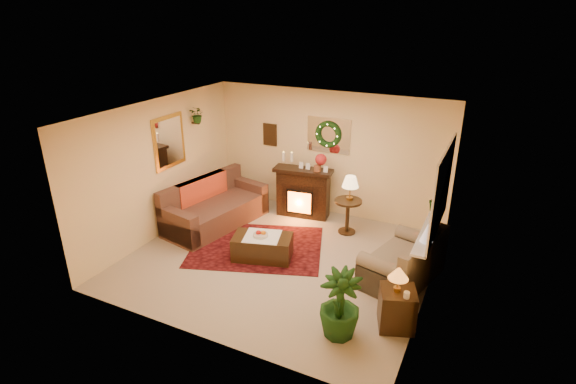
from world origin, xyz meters
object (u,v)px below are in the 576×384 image
at_px(loveseat, 403,257).
at_px(sofa, 216,205).
at_px(fireplace, 303,191).
at_px(side_table_round, 347,217).
at_px(coffee_table, 263,247).
at_px(end_table_square, 397,310).

bearing_deg(loveseat, sofa, -169.88).
height_order(fireplace, side_table_round, fireplace).
xyz_separation_m(loveseat, coffee_table, (-2.34, -0.40, -0.21)).
height_order(sofa, fireplace, fireplace).
bearing_deg(sofa, fireplace, 51.25).
distance_m(loveseat, end_table_square, 1.21).
height_order(end_table_square, coffee_table, end_table_square).
height_order(sofa, loveseat, sofa).
distance_m(loveseat, coffee_table, 2.39).
xyz_separation_m(end_table_square, coffee_table, (-2.54, 0.79, -0.06)).
height_order(sofa, end_table_square, sofa).
relative_size(sofa, end_table_square, 3.74).
bearing_deg(end_table_square, loveseat, 99.57).
bearing_deg(coffee_table, fireplace, 75.79).
bearing_deg(loveseat, coffee_table, -155.12).
bearing_deg(fireplace, sofa, -147.53).
height_order(sofa, coffee_table, sofa).
bearing_deg(fireplace, side_table_round, -24.43).
relative_size(sofa, coffee_table, 2.14).
bearing_deg(end_table_square, sofa, 159.14).
height_order(side_table_round, end_table_square, side_table_round).
bearing_deg(end_table_square, coffee_table, 162.75).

